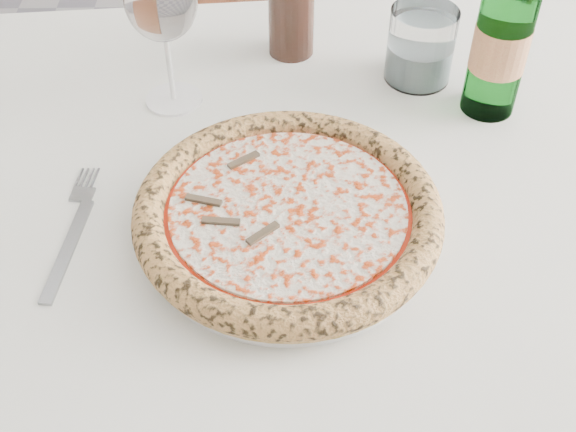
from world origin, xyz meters
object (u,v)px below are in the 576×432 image
(wine_glass, at_px, (161,4))
(beer_bottle, at_px, (503,35))
(pizza, at_px, (288,212))
(tumbler, at_px, (420,50))
(plate, at_px, (288,223))
(chair_far, at_px, (292,18))
(dining_table, at_px, (286,223))

(wine_glass, distance_m, beer_bottle, 0.41)
(pizza, bearing_deg, tumbler, 57.61)
(plate, height_order, beer_bottle, beer_bottle)
(chair_far, distance_m, beer_bottle, 0.75)
(wine_glass, relative_size, tumbler, 1.95)
(chair_far, xyz_separation_m, beer_bottle, (0.24, -0.63, 0.33))
(tumbler, bearing_deg, dining_table, -134.17)
(tumbler, xyz_separation_m, beer_bottle, (0.08, -0.07, 0.06))
(tumbler, bearing_deg, wine_glass, -171.78)
(chair_far, bearing_deg, pizza, -91.72)
(chair_far, height_order, beer_bottle, beer_bottle)
(dining_table, bearing_deg, beer_bottle, 23.85)
(chair_far, bearing_deg, beer_bottle, -69.13)
(pizza, relative_size, tumbler, 3.30)
(dining_table, distance_m, chair_far, 0.76)
(dining_table, xyz_separation_m, pizza, (-0.00, -0.10, 0.12))
(dining_table, height_order, tumbler, tumbler)
(plate, bearing_deg, beer_bottle, 39.36)
(dining_table, bearing_deg, wine_glass, 136.11)
(beer_bottle, bearing_deg, tumbler, 138.89)
(chair_far, relative_size, plate, 2.98)
(plate, distance_m, pizza, 0.02)
(wine_glass, height_order, tumbler, wine_glass)
(chair_far, relative_size, tumbler, 9.25)
(chair_far, height_order, plate, chair_far)
(pizza, distance_m, tumbler, 0.34)
(wine_glass, bearing_deg, tumbler, 8.22)
(plate, relative_size, wine_glass, 1.60)
(pizza, xyz_separation_m, wine_glass, (-0.15, 0.24, 0.11))
(chair_far, bearing_deg, wine_glass, -105.86)
(pizza, xyz_separation_m, tumbler, (0.18, 0.29, 0.02))
(tumbler, distance_m, beer_bottle, 0.13)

